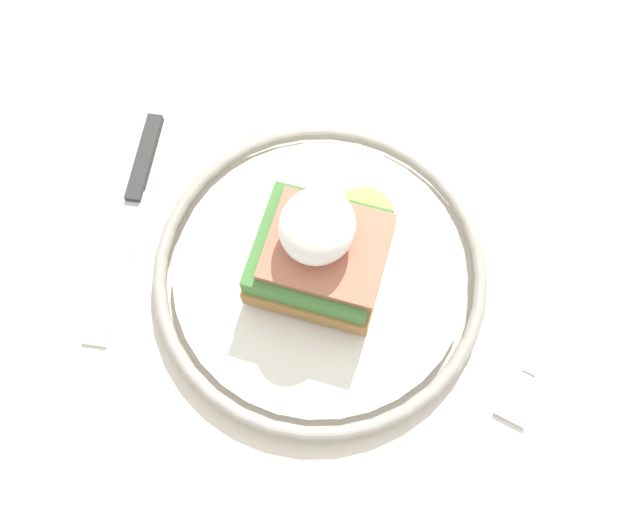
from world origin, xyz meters
TOP-DOWN VIEW (x-y plane):
  - ground_plane at (0.00, 0.00)m, footprint 6.00×6.00m
  - dining_table at (0.00, 0.00)m, footprint 0.89×0.80m
  - plate at (-0.01, 0.02)m, footprint 0.24×0.24m
  - sandwich at (-0.01, 0.02)m, footprint 0.09×0.11m
  - fork at (-0.18, 0.03)m, footprint 0.04×0.14m
  - knife at (0.14, 0.01)m, footprint 0.04×0.19m

SIDE VIEW (x-z plane):
  - ground_plane at x=0.00m, z-range 0.00..0.00m
  - dining_table at x=0.00m, z-range 0.24..0.96m
  - fork at x=-0.18m, z-range 0.72..0.73m
  - knife at x=0.14m, z-range 0.72..0.73m
  - plate at x=-0.01m, z-range 0.72..0.74m
  - sandwich at x=-0.01m, z-range 0.73..0.80m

